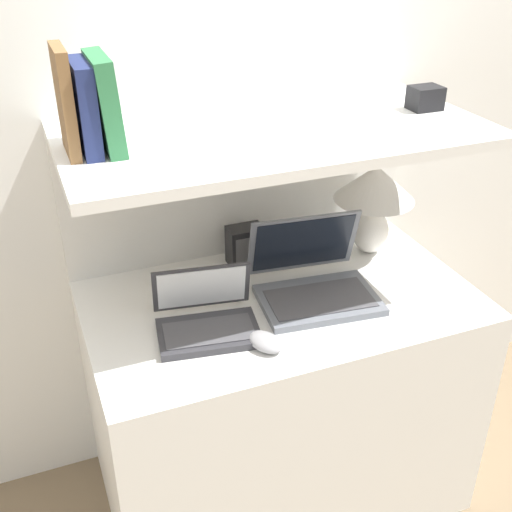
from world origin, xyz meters
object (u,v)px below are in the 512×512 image
(router_box, at_px, (245,245))
(book_navy, at_px, (85,108))
(table_lamp, at_px, (374,193))
(computer_mouse, at_px, (266,342))
(laptop_large, at_px, (314,281))
(book_brown, at_px, (65,102))
(laptop_small, at_px, (206,319))
(shelf_gadget, at_px, (425,98))
(book_green, at_px, (105,103))

(router_box, relative_size, book_navy, 0.60)
(table_lamp, bearing_deg, computer_mouse, -145.35)
(laptop_large, relative_size, book_brown, 1.48)
(laptop_small, distance_m, shelf_gadget, 0.85)
(table_lamp, xyz_separation_m, computer_mouse, (-0.50, -0.34, -0.18))
(laptop_large, bearing_deg, book_green, 171.01)
(book_navy, distance_m, book_green, 0.05)
(book_green, bearing_deg, table_lamp, 6.30)
(book_brown, bearing_deg, table_lamp, 5.69)
(shelf_gadget, bearing_deg, laptop_large, -167.27)
(book_brown, distance_m, shelf_gadget, 0.96)
(book_navy, bearing_deg, router_box, 20.04)
(laptop_small, distance_m, router_box, 0.37)
(laptop_large, distance_m, book_brown, 0.82)
(table_lamp, relative_size, book_brown, 1.22)
(router_box, bearing_deg, laptop_small, -126.86)
(table_lamp, xyz_separation_m, shelf_gadget, (0.08, -0.09, 0.31))
(laptop_small, xyz_separation_m, shelf_gadget, (0.69, 0.13, 0.47))
(book_brown, height_order, book_green, book_brown)
(book_green, bearing_deg, book_navy, 180.00)
(laptop_small, distance_m, book_brown, 0.63)
(book_navy, bearing_deg, book_brown, 180.00)
(book_brown, height_order, book_navy, book_brown)
(laptop_small, distance_m, book_navy, 0.60)
(laptop_large, relative_size, book_navy, 1.73)
(router_box, height_order, book_brown, book_brown)
(laptop_large, relative_size, shelf_gadget, 4.15)
(laptop_small, relative_size, computer_mouse, 2.41)
(laptop_small, xyz_separation_m, computer_mouse, (0.11, -0.13, -0.02))
(laptop_large, xyz_separation_m, book_brown, (-0.60, 0.08, 0.55))
(table_lamp, height_order, shelf_gadget, shelf_gadget)
(computer_mouse, distance_m, book_brown, 0.74)
(computer_mouse, xyz_separation_m, router_box, (0.10, 0.42, 0.04))
(book_green, bearing_deg, laptop_large, -8.99)
(laptop_small, relative_size, router_box, 2.34)
(table_lamp, height_order, book_navy, book_navy)
(book_navy, bearing_deg, laptop_small, -30.57)
(laptop_small, height_order, router_box, laptop_small)
(laptop_small, xyz_separation_m, book_navy, (-0.22, 0.13, 0.55))
(book_navy, xyz_separation_m, shelf_gadget, (0.91, 0.00, -0.07))
(book_navy, relative_size, shelf_gadget, 2.40)
(computer_mouse, relative_size, router_box, 0.97)
(table_lamp, xyz_separation_m, book_green, (-0.79, -0.09, 0.38))
(table_lamp, bearing_deg, book_navy, -174.04)
(computer_mouse, relative_size, book_navy, 0.59)
(computer_mouse, distance_m, router_box, 0.43)
(router_box, distance_m, book_green, 0.68)
(table_lamp, bearing_deg, shelf_gadget, -48.47)
(shelf_gadget, bearing_deg, book_brown, 180.00)
(laptop_small, height_order, computer_mouse, laptop_small)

